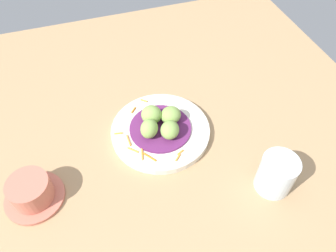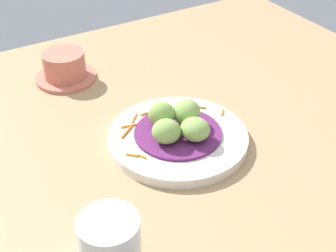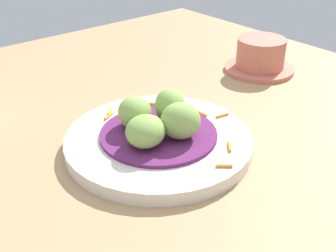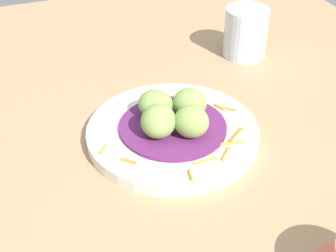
% 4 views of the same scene
% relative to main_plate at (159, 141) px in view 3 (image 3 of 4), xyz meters
% --- Properties ---
extents(table_surface, '(1.10, 1.10, 0.02)m').
position_rel_main_plate_xyz_m(table_surface, '(-0.03, 0.04, -0.02)').
color(table_surface, tan).
rests_on(table_surface, ground).
extents(main_plate, '(0.24, 0.24, 0.02)m').
position_rel_main_plate_xyz_m(main_plate, '(0.00, 0.00, 0.00)').
color(main_plate, silver).
rests_on(main_plate, table_surface).
extents(cabbage_bed, '(0.15, 0.15, 0.01)m').
position_rel_main_plate_xyz_m(cabbage_bed, '(0.00, 0.00, 0.01)').
color(cabbage_bed, '#60235B').
rests_on(cabbage_bed, main_plate).
extents(carrot_garnish, '(0.22, 0.14, 0.00)m').
position_rel_main_plate_xyz_m(carrot_garnish, '(0.03, -0.05, 0.01)').
color(carrot_garnish, orange).
rests_on(carrot_garnish, main_plate).
extents(guac_scoop_left, '(0.06, 0.06, 0.05)m').
position_rel_main_plate_xyz_m(guac_scoop_left, '(0.01, -0.03, 0.04)').
color(guac_scoop_left, '#84A851').
rests_on(guac_scoop_left, cabbage_bed).
extents(guac_scoop_center, '(0.07, 0.06, 0.04)m').
position_rel_main_plate_xyz_m(guac_scoop_center, '(0.03, 0.01, 0.04)').
color(guac_scoop_center, '#84A851').
rests_on(guac_scoop_center, cabbage_bed).
extents(guac_scoop_right, '(0.07, 0.07, 0.04)m').
position_rel_main_plate_xyz_m(guac_scoop_right, '(-0.01, 0.03, 0.03)').
color(guac_scoop_right, '#84A851').
rests_on(guac_scoop_right, cabbage_bed).
extents(guac_scoop_back, '(0.06, 0.07, 0.05)m').
position_rel_main_plate_xyz_m(guac_scoop_back, '(-0.03, -0.01, 0.04)').
color(guac_scoop_back, '#84A851').
rests_on(guac_scoop_back, cabbage_bed).
extents(terracotta_bowl, '(0.13, 0.13, 0.06)m').
position_rel_main_plate_xyz_m(terracotta_bowl, '(0.09, -0.31, 0.02)').
color(terracotta_bowl, '#C66B56').
rests_on(terracotta_bowl, table_surface).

